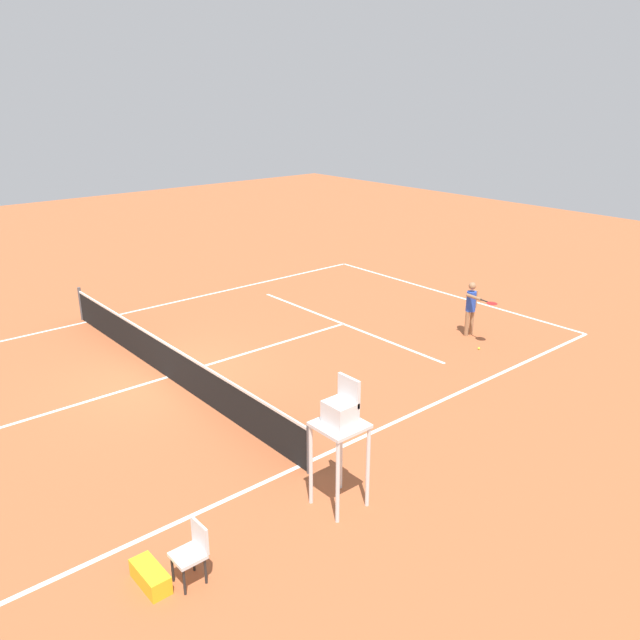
{
  "coord_description": "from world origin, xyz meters",
  "views": [
    {
      "loc": [
        -13.81,
        6.65,
        6.9
      ],
      "look_at": [
        -0.94,
        -4.31,
        0.8
      ],
      "focal_mm": 35.85,
      "sensor_mm": 36.0,
      "label": 1
    }
  ],
  "objects_px": {
    "umpire_chair": "(341,423)",
    "courtside_chair_near": "(192,550)",
    "player_serving": "(472,305)",
    "tennis_ball": "(479,348)",
    "equipment_bag": "(150,576)"
  },
  "relations": [
    {
      "from": "umpire_chair",
      "to": "courtside_chair_near",
      "type": "bearing_deg",
      "value": 89.62
    },
    {
      "from": "player_serving",
      "to": "tennis_ball",
      "type": "height_order",
      "value": "player_serving"
    },
    {
      "from": "umpire_chair",
      "to": "equipment_bag",
      "type": "distance_m",
      "value": 3.76
    },
    {
      "from": "courtside_chair_near",
      "to": "umpire_chair",
      "type": "bearing_deg",
      "value": -90.38
    },
    {
      "from": "umpire_chair",
      "to": "courtside_chair_near",
      "type": "height_order",
      "value": "umpire_chair"
    },
    {
      "from": "tennis_ball",
      "to": "equipment_bag",
      "type": "distance_m",
      "value": 11.48
    },
    {
      "from": "equipment_bag",
      "to": "courtside_chair_near",
      "type": "bearing_deg",
      "value": -120.85
    },
    {
      "from": "tennis_ball",
      "to": "equipment_bag",
      "type": "bearing_deg",
      "value": 102.09
    },
    {
      "from": "tennis_ball",
      "to": "umpire_chair",
      "type": "height_order",
      "value": "umpire_chair"
    },
    {
      "from": "tennis_ball",
      "to": "equipment_bag",
      "type": "height_order",
      "value": "equipment_bag"
    },
    {
      "from": "umpire_chair",
      "to": "equipment_bag",
      "type": "relative_size",
      "value": 3.17
    },
    {
      "from": "player_serving",
      "to": "tennis_ball",
      "type": "distance_m",
      "value": 1.43
    },
    {
      "from": "tennis_ball",
      "to": "courtside_chair_near",
      "type": "distance_m",
      "value": 11.03
    },
    {
      "from": "player_serving",
      "to": "courtside_chair_near",
      "type": "xyz_separation_m",
      "value": [
        -3.57,
        11.36,
        -0.44
      ]
    },
    {
      "from": "player_serving",
      "to": "umpire_chair",
      "type": "height_order",
      "value": "umpire_chair"
    }
  ]
}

